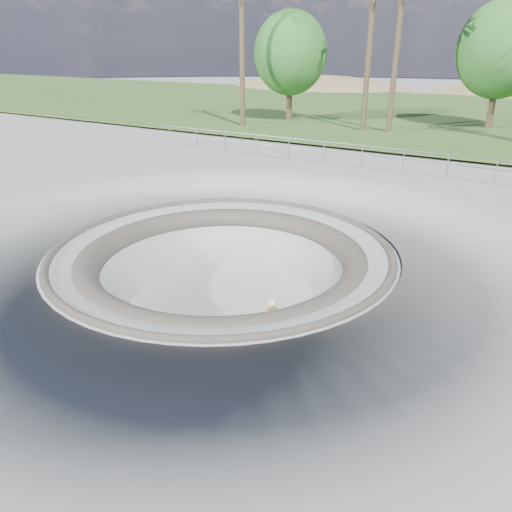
# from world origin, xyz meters

# --- Properties ---
(ground) EXTENTS (180.00, 180.00, 0.00)m
(ground) POSITION_xyz_m (0.00, 0.00, 0.00)
(ground) COLOR #A9AAA4
(ground) RESTS_ON ground
(skate_bowl) EXTENTS (14.00, 14.00, 4.10)m
(skate_bowl) POSITION_xyz_m (0.00, 0.00, -1.83)
(skate_bowl) COLOR #A9AAA4
(skate_bowl) RESTS_ON ground
(grass_strip) EXTENTS (180.00, 36.00, 0.12)m
(grass_strip) POSITION_xyz_m (0.00, 34.00, 0.22)
(grass_strip) COLOR #355321
(grass_strip) RESTS_ON ground
(safety_railing) EXTENTS (25.00, 0.06, 1.03)m
(safety_railing) POSITION_xyz_m (0.00, 12.00, 0.69)
(safety_railing) COLOR gray
(safety_railing) RESTS_ON ground
(skateboard) EXTENTS (0.80, 0.36, 0.08)m
(skateboard) POSITION_xyz_m (2.70, -1.67, -1.84)
(skateboard) COLOR #91603A
(skateboard) RESTS_ON ground
(skater) EXTENTS (0.47, 0.64, 1.60)m
(skater) POSITION_xyz_m (2.70, -1.67, -1.02)
(skater) COLOR beige
(skater) RESTS_ON skateboard
(bushy_tree_left) EXTENTS (5.44, 4.95, 7.85)m
(bushy_tree_left) POSITION_xyz_m (-10.09, 23.70, 5.04)
(bushy_tree_left) COLOR #4E3E2C
(bushy_tree_left) RESTS_ON ground
(bushy_tree_mid) EXTENTS (5.76, 5.23, 8.30)m
(bushy_tree_mid) POSITION_xyz_m (3.64, 27.37, 5.32)
(bushy_tree_mid) COLOR #4E3E2C
(bushy_tree_mid) RESTS_ON ground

